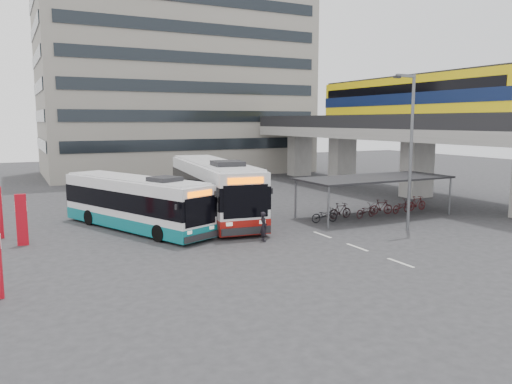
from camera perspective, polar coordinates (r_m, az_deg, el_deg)
name	(u,v)px	position (r m, az deg, el deg)	size (l,w,h in m)	color
ground	(282,240)	(25.98, 3.00, -5.47)	(120.00, 120.00, 0.00)	#28282B
viaduct	(397,119)	(43.82, 15.85, 8.00)	(8.00, 32.00, 9.68)	gray
bike_shelter	(374,194)	(32.92, 13.30, -0.23)	(10.00, 4.00, 2.54)	#595B60
office_block	(176,66)	(61.15, -9.15, 14.04)	(30.00, 15.00, 25.00)	gray
road_markings	(357,247)	(24.92, 11.49, -6.20)	(0.15, 7.60, 0.01)	beige
bus_main	(214,189)	(31.84, -4.88, 0.30)	(4.35, 13.22, 3.84)	white
bus_teal	(135,203)	(29.01, -13.67, -1.28)	(6.35, 10.83, 3.19)	white
pedestrian	(264,226)	(25.54, 0.88, -3.95)	(0.56, 0.36, 1.52)	black
lamp_post	(410,143)	(28.86, 17.17, 5.39)	(1.51, 0.23, 8.61)	#595B60
sign_totem_mid	(22,219)	(27.10, -25.21, -2.81)	(0.56, 0.21, 2.57)	#B60B19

